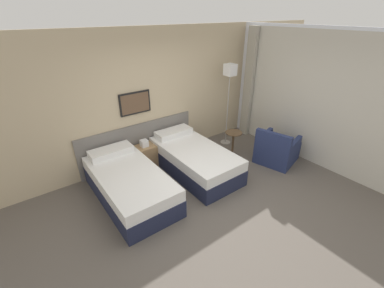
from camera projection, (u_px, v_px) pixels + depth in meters
The scene contains 9 objects.
ground_plane at pixel (219, 205), 4.36m from camera, with size 16.00×16.00×0.00m, color #5B544C.
wall_headboard at pixel (151, 100), 5.26m from camera, with size 10.00×0.10×2.70m.
wall_window at pixel (323, 102), 5.06m from camera, with size 0.21×4.61×2.70m.
bed_near_door at pixel (129, 184), 4.43m from camera, with size 0.99×1.96×0.66m.
bed_near_window at pixel (194, 159), 5.17m from camera, with size 0.99×1.96×0.66m.
nightstand at pixel (145, 156), 5.35m from camera, with size 0.44×0.35×0.61m.
floor_lamp at pixel (230, 79), 5.69m from camera, with size 0.24×0.24×1.91m.
side_table at pixel (233, 140), 5.62m from camera, with size 0.37×0.37×0.60m.
armchair at pixel (277, 150), 5.52m from camera, with size 0.97×0.92×0.79m.
Camera 1 is at (-2.39, -2.44, 2.94)m, focal length 24.00 mm.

